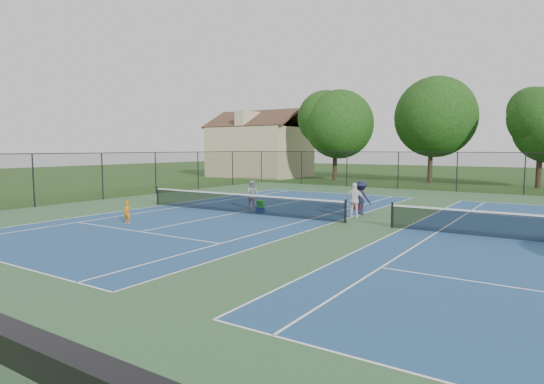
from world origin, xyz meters
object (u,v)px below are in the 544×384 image
Objects in this scene: tree_back_c at (542,121)px; ball_crate at (260,210)px; bystander_b at (361,198)px; ball_hopper at (260,204)px; bystander_c at (359,196)px; tree_back_b at (432,113)px; clapboard_house at (260,150)px; bystander_a at (355,200)px; tree_back_a at (335,121)px; instructor at (252,195)px; child_player at (127,212)px.

ball_crate is (-11.00, -24.45, -5.33)m from tree_back_c.
ball_hopper is (-4.51, -2.33, -0.37)m from bystander_b.
tree_back_c is 5.58× the size of bystander_c.
bystander_c is at bearing -85.28° from tree_back_b.
clapboard_house is 29.92m from ball_crate.
bystander_a is at bearing -47.12° from clapboard_house.
tree_back_b is (9.00, 2.00, 0.56)m from tree_back_a.
clapboard_house is at bearing -32.26° from bystander_b.
ball_hopper is (0.00, 0.00, 0.33)m from ball_crate.
tree_back_b is at bearing 85.50° from ball_crate.
bystander_c is at bearing -169.70° from instructor.
child_player is at bearing 23.95° from bystander_c.
child_player is 0.60× the size of bystander_b.
tree_back_a is at bearing -47.87° from bystander_b.
bystander_c is at bearing 44.19° from ball_crate.
tree_back_a is 25.09m from ball_hopper.
tree_back_c is 22.85× the size of ball_hopper.
ball_crate is at bearing 40.88° from bystander_b.
child_player is at bearing -82.24° from tree_back_a.
bystander_c is at bearing -61.35° from tree_back_a.
tree_back_b is 32.36m from child_player.
ball_crate is (7.00, -23.45, -5.89)m from tree_back_a.
bystander_a is at bearing 35.46° from child_player.
tree_back_b is at bearing -116.15° from bystander_c.
tree_back_c reaches higher than bystander_c.
tree_back_a is 10.47m from clapboard_house.
tree_back_c is at bearing -136.04° from instructor.
instructor is (1.77, 6.87, 0.28)m from child_player.
ball_crate is at bearing -114.23° from tree_back_c.
tree_back_a is 0.85× the size of clapboard_house.
tree_back_a is at bearing -176.82° from tree_back_c.
bystander_c is (10.80, -19.76, -5.29)m from tree_back_a.
clapboard_house is at bearing 124.81° from ball_hopper.
ball_crate is (-3.80, -3.69, -0.61)m from bystander_c.
bystander_b is (2.50, -23.12, -5.75)m from tree_back_b.
clapboard_house is at bearing -74.73° from instructor.
tree_back_a is 24.60m from bystander_b.
ball_crate is (17.00, -24.45, -2.94)m from clapboard_house.
bystander_c is at bearing -91.99° from bystander_a.
clapboard_house is 10.66× the size of child_player.
ball_hopper is (7.00, -23.45, -5.56)m from tree_back_a.
bystander_a is (11.67, -22.34, -5.20)m from tree_back_a.
tree_back_c is at bearing -125.88° from bystander_a.
bystander_c is 5.30m from ball_hopper.
clapboard_house reaches higher than bystander_c.
child_player is 0.60× the size of bystander_a.
ball_crate is (2.99, 5.94, -0.36)m from child_player.
tree_back_b is at bearing -104.44° from bystander_a.
ball_hopper is at bearing 40.88° from bystander_b.
bystander_b is (7.50, 8.27, 0.34)m from child_player.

